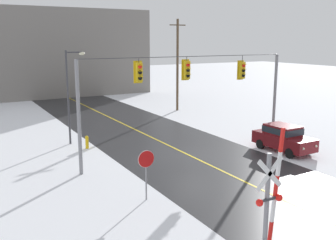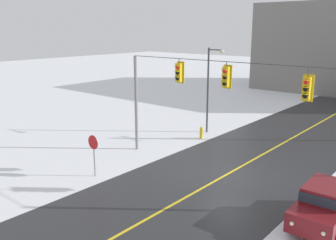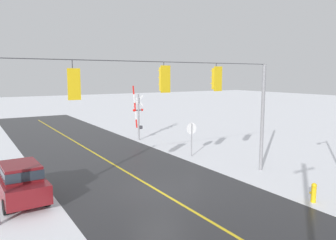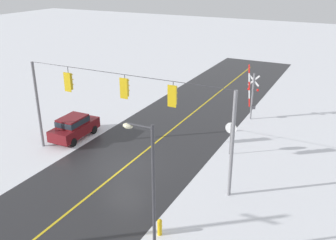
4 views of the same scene
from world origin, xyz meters
name	(u,v)px [view 1 (image 1 of 4)]	position (x,y,z in m)	size (l,w,h in m)	color
ground_plane	(190,156)	(0.00, 0.00, 0.00)	(160.00, 160.00, 0.00)	white
road_asphalt	(148,136)	(0.00, 6.00, 0.00)	(9.00, 80.00, 0.01)	#28282B
lane_centre_line	(148,135)	(0.00, 6.00, 0.01)	(0.14, 72.00, 0.01)	gold
signal_span	(191,88)	(0.04, -0.01, 4.27)	(14.20, 0.47, 6.22)	gray
stop_sign	(146,164)	(-5.43, -4.87, 1.71)	(0.80, 0.09, 2.35)	gray
railroad_crossing	(268,209)	(-4.91, -12.01, 2.29)	(1.03, 0.31, 4.70)	gray
parked_car_maroon	(283,137)	(5.86, -2.13, 0.95)	(1.93, 4.25, 1.74)	maroon
streetlamp_near	(71,88)	(-5.59, 6.53, 3.92)	(1.39, 0.28, 6.50)	#38383D
fire_hydrant	(87,142)	(-5.13, 4.81, 0.47)	(0.24, 0.31, 0.88)	gold
utility_pole	(177,64)	(7.52, 14.30, 4.73)	(1.80, 0.24, 9.21)	brown
building_distant	(45,52)	(-1.17, 35.11, 5.52)	(25.21, 13.51, 11.04)	slate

